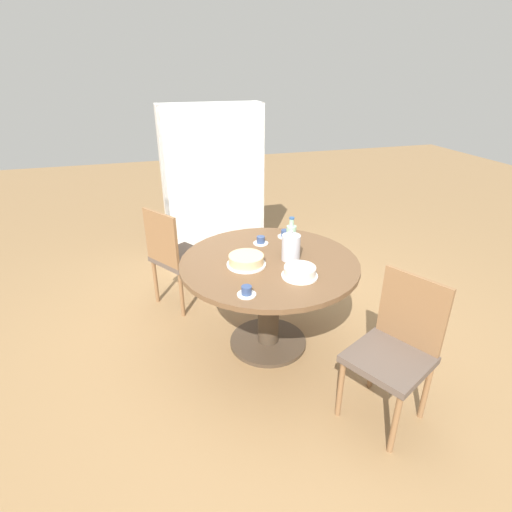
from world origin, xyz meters
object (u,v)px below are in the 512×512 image
at_px(chair_a, 176,255).
at_px(cake_second, 300,272).
at_px(cup_a, 247,292).
at_px(chair_b, 395,348).
at_px(cup_c, 285,234).
at_px(water_bottle, 291,238).
at_px(cup_b, 261,241).
at_px(coffee_pot, 291,246).
at_px(bookshelf, 214,191).
at_px(cake_main, 246,260).

height_order(chair_a, cake_second, chair_a).
xyz_separation_m(chair_a, cup_a, (0.31, -1.19, 0.26)).
bearing_deg(chair_b, cup_c, 164.58).
bearing_deg(water_bottle, chair_b, -72.90).
relative_size(cake_second, cup_b, 2.06).
bearing_deg(water_bottle, coffee_pot, -111.06).
bearing_deg(chair_b, cake_second, -172.76).
distance_m(chair_a, water_bottle, 1.10).
bearing_deg(bookshelf, chair_a, 58.72).
distance_m(bookshelf, cup_c, 1.31).
bearing_deg(bookshelf, chair_b, 102.88).
height_order(bookshelf, cake_main, bookshelf).
height_order(chair_a, bookshelf, bookshelf).
bearing_deg(chair_b, cup_a, -146.24).
bearing_deg(cake_main, water_bottle, 19.23).
distance_m(bookshelf, cup_a, 2.06).
distance_m(bookshelf, cup_b, 1.34).
xyz_separation_m(cake_second, cup_c, (0.14, 0.65, -0.01)).
xyz_separation_m(coffee_pot, cup_b, (-0.12, 0.32, -0.08)).
xyz_separation_m(cup_a, cup_b, (0.31, 0.71, 0.00)).
xyz_separation_m(bookshelf, cup_c, (0.33, -1.26, -0.02)).
relative_size(chair_b, coffee_pot, 4.04).
relative_size(cake_second, cup_a, 2.06).
xyz_separation_m(chair_a, chair_b, (1.09, -1.63, 0.00)).
distance_m(cake_second, cup_c, 0.67).
bearing_deg(cup_a, cup_c, 55.74).
relative_size(coffee_pot, water_bottle, 0.85).
bearing_deg(coffee_pot, chair_a, 132.39).
distance_m(coffee_pot, cake_second, 0.27).
relative_size(chair_a, bookshelf, 0.55).
xyz_separation_m(bookshelf, cake_main, (-0.10, -1.66, -0.01)).
relative_size(cake_main, cup_b, 2.35).
height_order(bookshelf, cup_b, bookshelf).
distance_m(cake_second, cup_a, 0.41).
bearing_deg(coffee_pot, cup_c, 75.39).
distance_m(cake_main, cup_b, 0.38).
bearing_deg(bookshelf, cup_c, 104.45).
relative_size(bookshelf, cake_main, 6.05).
bearing_deg(cup_b, chair_a, 141.78).
distance_m(chair_b, cup_b, 1.26).
distance_m(chair_a, coffee_pot, 1.15).
bearing_deg(cake_main, chair_b, -50.89).
bearing_deg(cup_c, chair_b, -78.77).
height_order(water_bottle, cup_b, water_bottle).
height_order(water_bottle, cake_second, water_bottle).
height_order(chair_b, bookshelf, bookshelf).
relative_size(chair_a, cup_b, 7.86).
bearing_deg(cake_main, cup_c, 42.65).
bearing_deg(cake_second, bookshelf, 95.59).
distance_m(chair_b, water_bottle, 1.06).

